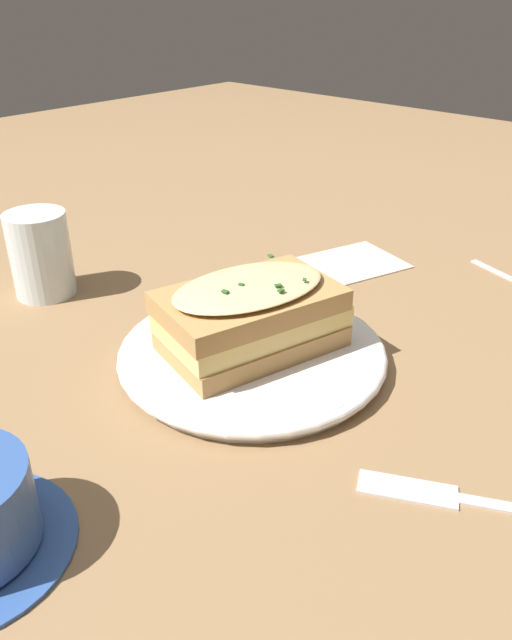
{
  "coord_description": "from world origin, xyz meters",
  "views": [
    {
      "loc": [
        0.33,
        0.32,
        0.3
      ],
      "look_at": [
        -0.01,
        0.0,
        0.05
      ],
      "focal_mm": 35.0,
      "sensor_mm": 36.0,
      "label": 1
    }
  ],
  "objects_px": {
    "fork": "(458,497)",
    "sandwich": "(253,317)",
    "napkin": "(352,262)",
    "dinner_plate": "(256,355)",
    "water_glass": "(41,254)"
  },
  "relations": [
    {
      "from": "fork",
      "to": "dinner_plate",
      "type": "bearing_deg",
      "value": 53.88
    },
    {
      "from": "water_glass",
      "to": "fork",
      "type": "relative_size",
      "value": 0.56
    },
    {
      "from": "dinner_plate",
      "to": "napkin",
      "type": "height_order",
      "value": "dinner_plate"
    },
    {
      "from": "fork",
      "to": "napkin",
      "type": "xyz_separation_m",
      "value": [
        -0.27,
        -0.27,
        0.0
      ]
    },
    {
      "from": "napkin",
      "to": "sandwich",
      "type": "bearing_deg",
      "value": 14.31
    },
    {
      "from": "sandwich",
      "to": "napkin",
      "type": "distance_m",
      "value": 0.26
    },
    {
      "from": "dinner_plate",
      "to": "napkin",
      "type": "distance_m",
      "value": 0.25
    },
    {
      "from": "sandwich",
      "to": "fork",
      "type": "xyz_separation_m",
      "value": [
        0.03,
        0.21,
        -0.05
      ]
    },
    {
      "from": "napkin",
      "to": "dinner_plate",
      "type": "bearing_deg",
      "value": 14.8
    },
    {
      "from": "fork",
      "to": "sandwich",
      "type": "bearing_deg",
      "value": 54.34
    },
    {
      "from": "sandwich",
      "to": "fork",
      "type": "height_order",
      "value": "sandwich"
    },
    {
      "from": "dinner_plate",
      "to": "sandwich",
      "type": "height_order",
      "value": "sandwich"
    },
    {
      "from": "water_glass",
      "to": "napkin",
      "type": "distance_m",
      "value": 0.36
    },
    {
      "from": "sandwich",
      "to": "napkin",
      "type": "height_order",
      "value": "sandwich"
    },
    {
      "from": "fork",
      "to": "napkin",
      "type": "relative_size",
      "value": 1.43
    }
  ]
}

